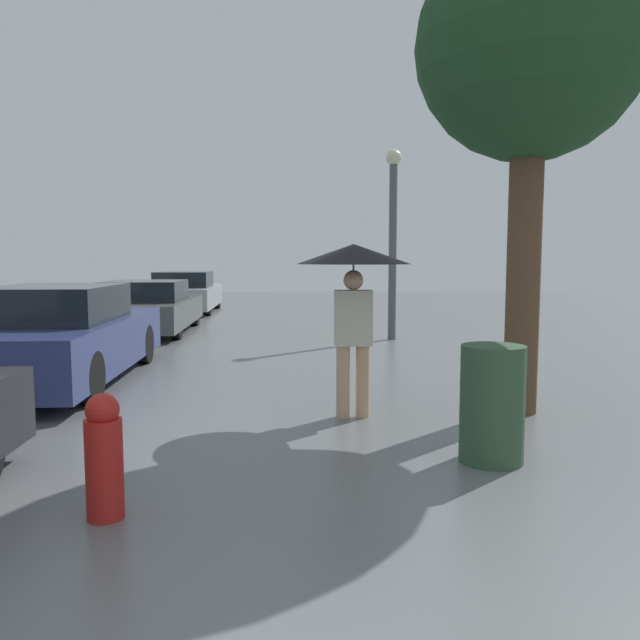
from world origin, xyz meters
The scene contains 8 objects.
pedestrian centered at (0.30, 5.23, 1.47)m, with size 1.16×1.16×1.77m.
parked_car_second centered at (-3.34, 7.33, 0.60)m, with size 1.72×4.46×1.28m.
parked_car_third centered at (-3.40, 12.89, 0.55)m, with size 1.88×4.24×1.15m.
parked_car_farthest centered at (-3.38, 18.23, 0.58)m, with size 1.83×4.31×1.24m.
tree centered at (2.09, 5.33, 3.71)m, with size 2.32×2.32×4.93m.
street_lamp centered at (1.79, 11.39, 2.23)m, with size 0.31×0.31×3.77m.
trash_bin centered at (1.25, 3.76, 0.47)m, with size 0.51×0.51×0.94m.
fire_hydrant centered at (-1.53, 2.83, 0.40)m, with size 0.23×0.23×0.80m.
Camera 1 is at (-0.42, -1.02, 1.62)m, focal length 35.00 mm.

